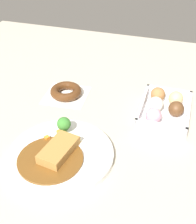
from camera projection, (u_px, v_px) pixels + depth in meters
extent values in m
plane|color=#B2A893|center=(101.00, 147.00, 0.83)|extent=(1.60, 1.60, 0.00)
cylinder|color=white|center=(61.00, 155.00, 0.80)|extent=(0.28, 0.28, 0.02)
cylinder|color=brown|center=(50.00, 159.00, 0.77)|extent=(0.17, 0.17, 0.01)
cube|color=#A87538|center=(59.00, 150.00, 0.77)|extent=(0.12, 0.08, 0.02)
cylinder|color=white|center=(75.00, 143.00, 0.82)|extent=(0.06, 0.06, 0.00)
ellipsoid|color=yellow|center=(75.00, 140.00, 0.81)|extent=(0.03, 0.03, 0.01)
cylinder|color=#8CB766|center=(64.00, 130.00, 0.85)|extent=(0.01, 0.01, 0.02)
sphere|color=#387A2D|center=(64.00, 124.00, 0.84)|extent=(0.04, 0.04, 0.04)
cube|color=orange|center=(47.00, 138.00, 0.83)|extent=(0.02, 0.02, 0.01)
cube|color=orange|center=(61.00, 133.00, 0.84)|extent=(0.02, 0.02, 0.02)
cube|color=white|center=(164.00, 114.00, 0.95)|extent=(0.20, 0.15, 0.01)
cube|color=white|center=(169.00, 92.00, 1.01)|extent=(0.01, 0.15, 0.03)
cube|color=white|center=(161.00, 128.00, 0.86)|extent=(0.01, 0.15, 0.03)
cube|color=white|center=(142.00, 105.00, 0.95)|extent=(0.20, 0.01, 0.03)
cube|color=white|center=(188.00, 112.00, 0.92)|extent=(0.20, 0.01, 0.03)
sphere|color=#9E6B3D|center=(158.00, 94.00, 0.98)|extent=(0.05, 0.05, 0.05)
sphere|color=silver|center=(156.00, 104.00, 0.94)|extent=(0.05, 0.05, 0.05)
sphere|color=pink|center=(153.00, 116.00, 0.89)|extent=(0.05, 0.05, 0.05)
sphere|color=#DBB77A|center=(176.00, 98.00, 0.96)|extent=(0.05, 0.05, 0.05)
sphere|color=brown|center=(176.00, 109.00, 0.92)|extent=(0.05, 0.05, 0.05)
cube|color=white|center=(66.00, 95.00, 1.04)|extent=(0.15, 0.15, 0.00)
torus|color=#4C2B14|center=(66.00, 91.00, 1.03)|extent=(0.11, 0.11, 0.03)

